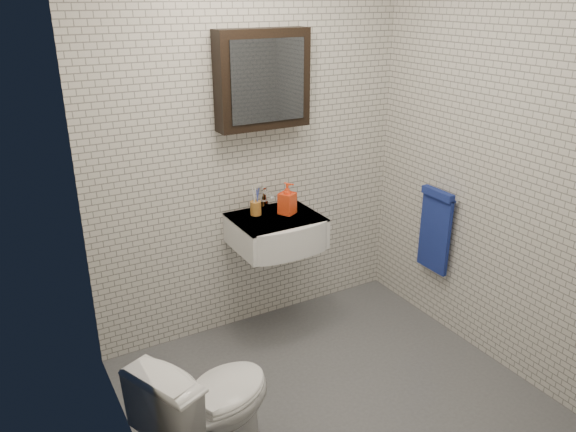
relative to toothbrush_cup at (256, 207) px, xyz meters
The scene contains 9 objects.
ground 1.25m from the toothbrush_cup, 86.99° to the right, with size 2.20×2.00×0.01m, color #4F5257.
room_shell 1.04m from the toothbrush_cup, 86.99° to the right, with size 2.22×2.02×2.51m.
washbasin 0.22m from the toothbrush_cup, 54.71° to the right, with size 0.55×0.50×0.20m.
faucet 0.12m from the toothbrush_cup, 32.71° to the left, with size 0.06×0.20×0.15m.
mirror_cabinet 0.81m from the toothbrush_cup, 31.07° to the left, with size 0.60×0.15×0.60m.
towel_rail 1.22m from the toothbrush_cup, 25.46° to the right, with size 0.09×0.30×0.58m.
toothbrush_cup is the anchor object (origin of this frame).
soap_bottle 0.21m from the toothbrush_cup, 23.99° to the right, with size 0.09×0.10×0.21m, color #FF541A.
toilet 1.37m from the toothbrush_cup, 127.06° to the right, with size 0.39×0.69×0.71m, color white.
Camera 1 is at (-1.54, -2.19, 2.20)m, focal length 35.00 mm.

